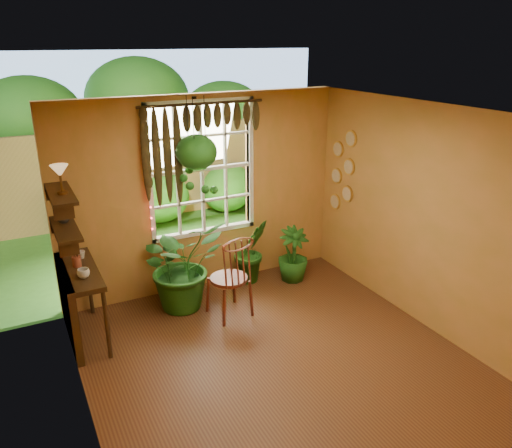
{
  "coord_description": "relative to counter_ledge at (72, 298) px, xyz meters",
  "views": [
    {
      "loc": [
        -2.34,
        -3.9,
        3.36
      ],
      "look_at": [
        0.25,
        1.15,
        1.24
      ],
      "focal_mm": 35.0,
      "sensor_mm": 36.0,
      "label": 1
    }
  ],
  "objects": [
    {
      "name": "floor",
      "position": [
        1.91,
        -1.6,
        -0.55
      ],
      "size": [
        4.5,
        4.5,
        0.0
      ],
      "primitive_type": "plane",
      "color": "brown",
      "rests_on": "ground"
    },
    {
      "name": "ceiling",
      "position": [
        1.91,
        -1.6,
        2.15
      ],
      "size": [
        4.5,
        4.5,
        0.0
      ],
      "primitive_type": "plane",
      "rotation": [
        3.14,
        0.0,
        0.0
      ],
      "color": "white",
      "rests_on": "wall_back"
    },
    {
      "name": "wall_back",
      "position": [
        1.91,
        0.65,
        0.8
      ],
      "size": [
        4.0,
        0.0,
        4.0
      ],
      "primitive_type": "plane",
      "rotation": [
        1.57,
        0.0,
        0.0
      ],
      "color": "#D28A47",
      "rests_on": "floor"
    },
    {
      "name": "wall_left",
      "position": [
        -0.09,
        -1.6,
        0.8
      ],
      "size": [
        0.0,
        4.5,
        4.5
      ],
      "primitive_type": "plane",
      "rotation": [
        1.57,
        0.0,
        1.57
      ],
      "color": "#D28A47",
      "rests_on": "floor"
    },
    {
      "name": "wall_right",
      "position": [
        3.91,
        -1.6,
        0.8
      ],
      "size": [
        0.0,
        4.5,
        4.5
      ],
      "primitive_type": "plane",
      "rotation": [
        1.57,
        0.0,
        -1.57
      ],
      "color": "#D28A47",
      "rests_on": "floor"
    },
    {
      "name": "window",
      "position": [
        1.91,
        0.68,
        1.15
      ],
      "size": [
        1.52,
        0.1,
        1.86
      ],
      "color": "white",
      "rests_on": "wall_back"
    },
    {
      "name": "valance_vine",
      "position": [
        1.82,
        0.56,
        1.73
      ],
      "size": [
        1.7,
        0.12,
        1.1
      ],
      "color": "#3A2510",
      "rests_on": "window"
    },
    {
      "name": "string_lights",
      "position": [
        1.15,
        0.59,
        1.2
      ],
      "size": [
        0.03,
        0.03,
        1.54
      ],
      "primitive_type": null,
      "color": "#FF2633",
      "rests_on": "window"
    },
    {
      "name": "wall_plates",
      "position": [
        3.89,
        0.19,
        1.0
      ],
      "size": [
        0.04,
        0.32,
        1.1
      ],
      "primitive_type": null,
      "color": "#FFF6D0",
      "rests_on": "wall_right"
    },
    {
      "name": "counter_ledge",
      "position": [
        0.0,
        0.0,
        0.0
      ],
      "size": [
        0.4,
        1.2,
        0.9
      ],
      "color": "#3A2510",
      "rests_on": "floor"
    },
    {
      "name": "shelf_lower",
      "position": [
        0.03,
        0.0,
        0.85
      ],
      "size": [
        0.25,
        0.9,
        0.04
      ],
      "primitive_type": "cube",
      "color": "#3A2510",
      "rests_on": "wall_left"
    },
    {
      "name": "shelf_upper",
      "position": [
        0.03,
        0.0,
        1.25
      ],
      "size": [
        0.25,
        0.9,
        0.04
      ],
      "primitive_type": "cube",
      "color": "#3A2510",
      "rests_on": "wall_left"
    },
    {
      "name": "backyard",
      "position": [
        2.15,
        5.27,
        0.73
      ],
      "size": [
        14.0,
        10.0,
        12.0
      ],
      "color": "#2A5E1B",
      "rests_on": "ground"
    },
    {
      "name": "windsor_chair",
      "position": [
        1.85,
        -0.33,
        -0.18
      ],
      "size": [
        0.54,
        0.57,
        1.29
      ],
      "rotation": [
        0.0,
        0.0,
        0.14
      ],
      "color": "maroon",
      "rests_on": "floor"
    },
    {
      "name": "potted_plant_left",
      "position": [
        1.39,
        0.18,
        0.05
      ],
      "size": [
        1.28,
        1.17,
        1.2
      ],
      "primitive_type": "imported",
      "rotation": [
        0.0,
        0.0,
        0.24
      ],
      "color": "#154F15",
      "rests_on": "floor"
    },
    {
      "name": "potted_plant_mid",
      "position": [
        2.53,
        0.44,
        -0.08
      ],
      "size": [
        0.55,
        0.46,
        0.94
      ],
      "primitive_type": "imported",
      "rotation": [
        0.0,
        0.0,
        0.09
      ],
      "color": "#154F15",
      "rests_on": "floor"
    },
    {
      "name": "potted_plant_right",
      "position": [
        3.08,
        0.18,
        -0.15
      ],
      "size": [
        0.45,
        0.45,
        0.8
      ],
      "primitive_type": "imported",
      "rotation": [
        0.0,
        0.0,
        -0.01
      ],
      "color": "#154F15",
      "rests_on": "floor"
    },
    {
      "name": "hanging_basket",
      "position": [
        1.74,
        0.4,
        1.4
      ],
      "size": [
        0.53,
        0.53,
        1.28
      ],
      "color": "black",
      "rests_on": "ceiling"
    },
    {
      "name": "cup_a",
      "position": [
        0.13,
        -0.27,
        0.4
      ],
      "size": [
        0.14,
        0.14,
        0.1
      ],
      "primitive_type": "imported",
      "rotation": [
        0.0,
        0.0,
        -0.07
      ],
      "color": "silver",
      "rests_on": "counter_ledge"
    },
    {
      "name": "cup_b",
      "position": [
        0.19,
        0.28,
        0.39
      ],
      "size": [
        0.1,
        0.1,
        0.09
      ],
      "primitive_type": "imported",
      "rotation": [
        0.0,
        0.0,
        0.05
      ],
      "color": "beige",
      "rests_on": "counter_ledge"
    },
    {
      "name": "brush_jar",
      "position": [
        0.11,
        0.07,
        0.49
      ],
      "size": [
        0.1,
        0.1,
        0.36
      ],
      "color": "brown",
      "rests_on": "counter_ledge"
    },
    {
      "name": "shelf_vase",
      "position": [
        0.04,
        0.16,
        0.93
      ],
      "size": [
        0.15,
        0.15,
        0.14
      ],
      "primitive_type": "imported",
      "rotation": [
        0.0,
        0.0,
        0.19
      ],
      "color": "#B2AD99",
      "rests_on": "shelf_lower"
    },
    {
      "name": "tiffany_lamp",
      "position": [
        0.05,
        -0.09,
        1.5
      ],
      "size": [
        0.19,
        0.19,
        0.31
      ],
      "color": "brown",
      "rests_on": "shelf_upper"
    }
  ]
}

